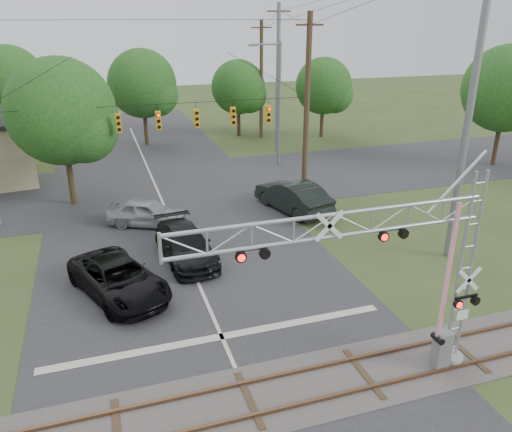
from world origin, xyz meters
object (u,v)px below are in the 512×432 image
object	(u,v)px
crossing_gantry	(388,265)
car_dark	(186,245)
pickup_black	(119,279)
traffic_signal_span	(173,116)
sedan_silver	(147,212)
streetlight	(277,98)

from	to	relation	value
crossing_gantry	car_dark	world-z (taller)	crossing_gantry
pickup_black	car_dark	xyz separation A→B (m)	(3.34, 2.50, -0.00)
crossing_gantry	car_dark	bearing A→B (deg)	111.79
traffic_signal_span	car_dark	world-z (taller)	traffic_signal_span
pickup_black	sedan_silver	distance (m)	7.77
traffic_signal_span	streetlight	xyz separation A→B (m)	(9.14, 6.87, -0.39)
crossing_gantry	pickup_black	bearing A→B (deg)	132.92
pickup_black	car_dark	distance (m)	4.17
crossing_gantry	sedan_silver	distance (m)	17.00
car_dark	streetlight	world-z (taller)	streetlight
crossing_gantry	streetlight	distance (m)	25.91
traffic_signal_span	streetlight	size ratio (longest dim) A/B	2.04
pickup_black	sedan_silver	bearing A→B (deg)	52.24
traffic_signal_span	streetlight	distance (m)	11.44
traffic_signal_span	streetlight	world-z (taller)	traffic_signal_span
traffic_signal_span	car_dark	distance (m)	9.15
pickup_black	streetlight	xyz separation A→B (m)	(13.41, 17.04, 4.52)
crossing_gantry	pickup_black	size ratio (longest dim) A/B	1.78
sedan_silver	streetlight	world-z (taller)	streetlight
car_dark	streetlight	xyz separation A→B (m)	(10.07, 14.54, 4.52)
traffic_signal_span	pickup_black	xyz separation A→B (m)	(-4.27, -10.17, -4.90)
traffic_signal_span	pickup_black	world-z (taller)	traffic_signal_span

